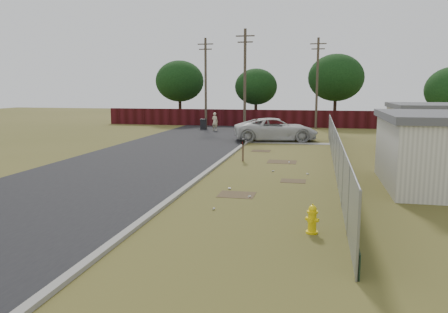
% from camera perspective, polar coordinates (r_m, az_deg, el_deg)
% --- Properties ---
extents(ground, '(120.00, 120.00, 0.00)m').
position_cam_1_polar(ground, '(21.72, 6.16, -1.98)').
color(ground, brown).
rests_on(ground, ground).
extents(street, '(15.10, 60.00, 0.12)m').
position_cam_1_polar(street, '(30.88, -4.81, 1.33)').
color(street, black).
rests_on(street, ground).
extents(chainlink_fence, '(0.10, 27.06, 2.02)m').
position_cam_1_polar(chainlink_fence, '(22.51, 14.39, 0.23)').
color(chainlink_fence, gray).
rests_on(chainlink_fence, ground).
extents(privacy_fence, '(30.00, 0.12, 1.80)m').
position_cam_1_polar(privacy_fence, '(47.05, 2.10, 5.06)').
color(privacy_fence, '#400D13').
rests_on(privacy_fence, ground).
extents(utility_poles, '(12.60, 8.24, 9.00)m').
position_cam_1_polar(utility_poles, '(42.30, 4.24, 9.75)').
color(utility_poles, brown).
rests_on(utility_poles, ground).
extents(horizon_trees, '(33.32, 31.94, 7.78)m').
position_cam_1_polar(horizon_trees, '(44.80, 10.56, 9.50)').
color(horizon_trees, '#2F2015').
rests_on(horizon_trees, ground).
extents(fire_hydrant, '(0.44, 0.44, 0.86)m').
position_cam_1_polar(fire_hydrant, '(12.78, 11.44, -8.08)').
color(fire_hydrant, yellow).
rests_on(fire_hydrant, ground).
extents(mailbox, '(0.21, 0.55, 1.27)m').
position_cam_1_polar(mailbox, '(24.55, 2.49, 1.70)').
color(mailbox, brown).
rests_on(mailbox, ground).
extents(pickup_truck, '(6.96, 4.34, 1.79)m').
position_cam_1_polar(pickup_truck, '(34.25, 6.77, 3.53)').
color(pickup_truck, silver).
rests_on(pickup_truck, ground).
extents(pedestrian, '(0.74, 0.59, 1.76)m').
position_cam_1_polar(pedestrian, '(42.22, -1.21, 4.59)').
color(pedestrian, beige).
rests_on(pedestrian, ground).
extents(trash_bin, '(0.80, 0.79, 1.04)m').
position_cam_1_polar(trash_bin, '(43.56, -2.71, 4.26)').
color(trash_bin, black).
rests_on(trash_bin, ground).
extents(scattered_litter, '(3.15, 10.20, 0.07)m').
position_cam_1_polar(scattered_litter, '(19.39, 5.37, -3.18)').
color(scattered_litter, silver).
rests_on(scattered_litter, ground).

